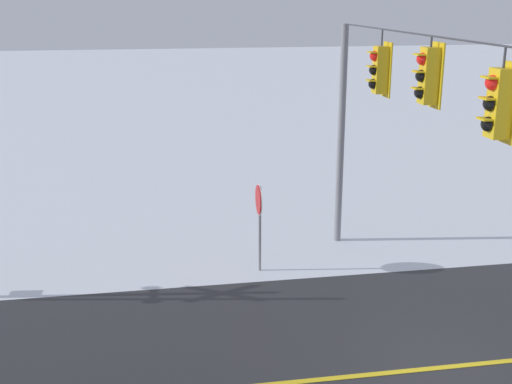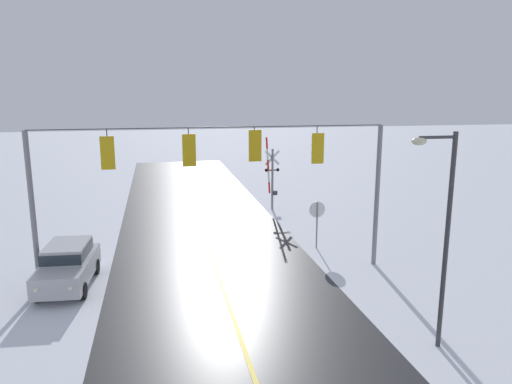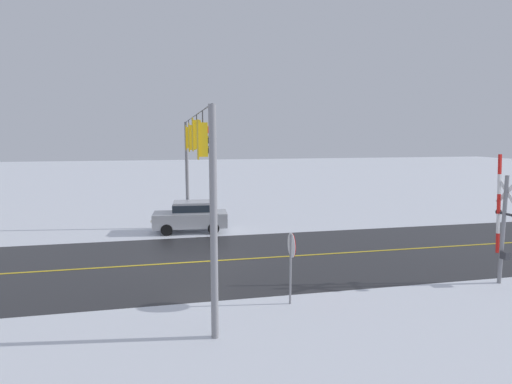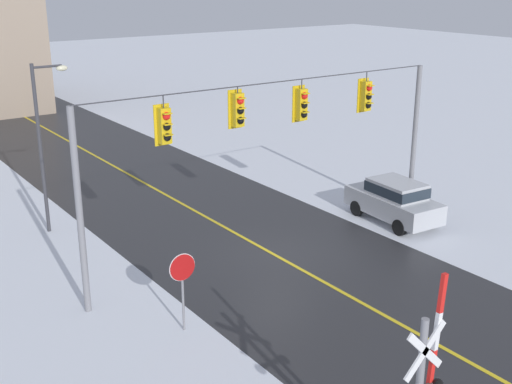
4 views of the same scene
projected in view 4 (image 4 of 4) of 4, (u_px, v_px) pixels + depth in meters
ground_plane at (275, 255)px, 23.50m from camera, size 160.00×160.00×0.00m
road_asphalt at (190, 208)px, 28.13m from camera, size 9.00×80.00×0.01m
lane_centre_line at (190, 208)px, 28.13m from camera, size 0.14×72.00×0.01m
signal_span at (274, 135)px, 22.05m from camera, size 14.20×0.47×6.22m
stop_sign at (183, 275)px, 18.03m from camera, size 0.80×0.09×2.35m
parked_car_silver at (394, 199)px, 26.37m from camera, size 2.05×4.29×1.74m
streetlamp_near at (45, 133)px, 24.57m from camera, size 1.39×0.28×6.50m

